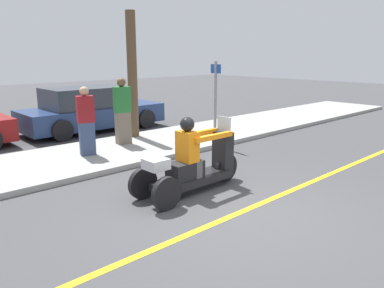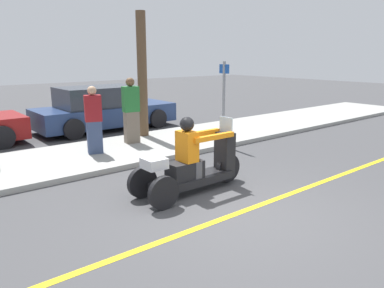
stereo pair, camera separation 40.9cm
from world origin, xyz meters
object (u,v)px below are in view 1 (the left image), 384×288
spectator_near_curb (86,123)px  street_sign (215,99)px  motorcycle_trike (192,166)px  tree_trunk (132,75)px  spectator_by_tree (123,112)px  parked_car_lot_center (91,110)px

spectator_near_curb → street_sign: size_ratio=0.75×
motorcycle_trike → tree_trunk: 4.88m
motorcycle_trike → spectator_near_curb: size_ratio=1.43×
motorcycle_trike → spectator_near_curb: 3.38m
tree_trunk → street_sign: 2.54m
spectator_near_curb → tree_trunk: bearing=26.8°
motorcycle_trike → street_sign: bearing=37.6°
spectator_near_curb → street_sign: street_sign is taller
motorcycle_trike → tree_trunk: (1.66, 4.37, 1.40)m
spectator_by_tree → parked_car_lot_center: (0.53, 2.81, -0.29)m
tree_trunk → spectator_by_tree: bearing=-141.2°
motorcycle_trike → tree_trunk: tree_trunk is taller
spectator_near_curb → tree_trunk: tree_trunk is taller
spectator_by_tree → street_sign: (2.00, -1.53, 0.34)m
parked_car_lot_center → tree_trunk: size_ratio=1.30×
spectator_near_curb → spectator_by_tree: spectator_by_tree is taller
motorcycle_trike → spectator_near_curb: bearing=96.5°
parked_car_lot_center → street_sign: street_sign is taller
spectator_near_curb → spectator_by_tree: (1.28, 0.42, 0.06)m
parked_car_lot_center → street_sign: size_ratio=2.11×
motorcycle_trike → parked_car_lot_center: parked_car_lot_center is taller
spectator_by_tree → tree_trunk: bearing=38.8°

